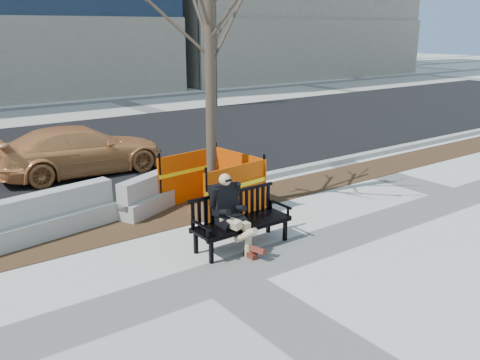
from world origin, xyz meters
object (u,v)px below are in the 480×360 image
object	(u,v)px
jersey_barrier_right	(167,203)
tree_fence	(212,210)
seated_man	(229,249)
sedan	(83,173)
bench	(242,246)
jersey_barrier_left	(40,238)

from	to	relation	value
jersey_barrier_right	tree_fence	bearing A→B (deg)	-83.29
tree_fence	jersey_barrier_right	bearing A→B (deg)	120.61
seated_man	sedan	xyz separation A→B (m)	(-0.34, 5.85, 0.00)
tree_fence	sedan	bearing A→B (deg)	105.43
tree_fence	sedan	size ratio (longest dim) A/B	1.41
tree_fence	seated_man	bearing A→B (deg)	-114.94
bench	seated_man	bearing A→B (deg)	168.68
bench	jersey_barrier_left	distance (m)	3.50
seated_man	jersey_barrier_left	bearing A→B (deg)	135.64
jersey_barrier_right	sedan	bearing A→B (deg)	76.67
sedan	jersey_barrier_left	xyz separation A→B (m)	(-2.04, -3.55, 0.00)
sedan	jersey_barrier_left	bearing A→B (deg)	151.65
bench	tree_fence	world-z (taller)	tree_fence
jersey_barrier_left	jersey_barrier_right	bearing A→B (deg)	-2.00
tree_fence	jersey_barrier_left	bearing A→B (deg)	169.86
sedan	jersey_barrier_right	distance (m)	3.27
tree_fence	jersey_barrier_left	xyz separation A→B (m)	(-3.18, 0.57, 0.00)
seated_man	sedan	distance (m)	5.86
sedan	seated_man	bearing A→B (deg)	-175.19
jersey_barrier_right	jersey_barrier_left	bearing A→B (deg)	163.42
sedan	jersey_barrier_left	world-z (taller)	sedan
seated_man	jersey_barrier_left	world-z (taller)	seated_man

